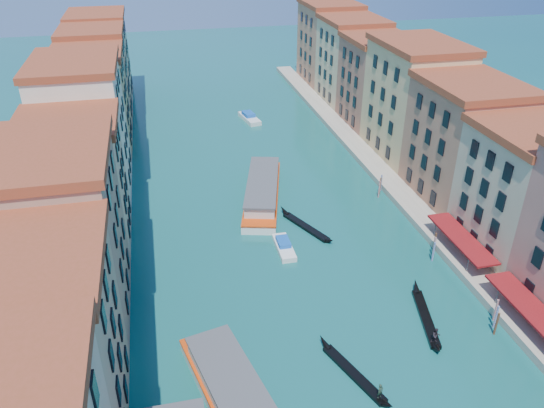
{
  "coord_description": "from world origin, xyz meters",
  "views": [
    {
      "loc": [
        -14.48,
        -11.9,
        40.2
      ],
      "look_at": [
        -1.37,
        46.19,
        7.07
      ],
      "focal_mm": 35.0,
      "sensor_mm": 36.0,
      "label": 1
    }
  ],
  "objects_px": {
    "vaporetto_near": "(241,407)",
    "vaporetto_far": "(262,190)",
    "gondola_right": "(427,318)",
    "gondola_fore": "(354,373)"
  },
  "relations": [
    {
      "from": "vaporetto_far",
      "to": "gondola_right",
      "type": "distance_m",
      "value": 34.34
    },
    {
      "from": "vaporetto_far",
      "to": "vaporetto_near",
      "type": "bearing_deg",
      "value": -89.63
    },
    {
      "from": "vaporetto_near",
      "to": "gondola_right",
      "type": "xyz_separation_m",
      "value": [
        22.34,
        8.12,
        -0.95
      ]
    },
    {
      "from": "gondola_fore",
      "to": "gondola_right",
      "type": "bearing_deg",
      "value": 7.58
    },
    {
      "from": "vaporetto_far",
      "to": "gondola_right",
      "type": "bearing_deg",
      "value": -54.81
    },
    {
      "from": "vaporetto_near",
      "to": "vaporetto_far",
      "type": "xyz_separation_m",
      "value": [
        10.42,
        40.31,
        0.04
      ]
    },
    {
      "from": "vaporetto_near",
      "to": "gondola_fore",
      "type": "relative_size",
      "value": 2.0
    },
    {
      "from": "gondola_fore",
      "to": "vaporetto_far",
      "type": "bearing_deg",
      "value": 71.5
    },
    {
      "from": "vaporetto_far",
      "to": "gondola_fore",
      "type": "xyz_separation_m",
      "value": [
        1.26,
        -37.86,
        -1.08
      ]
    },
    {
      "from": "vaporetto_near",
      "to": "vaporetto_far",
      "type": "relative_size",
      "value": 0.97
    }
  ]
}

